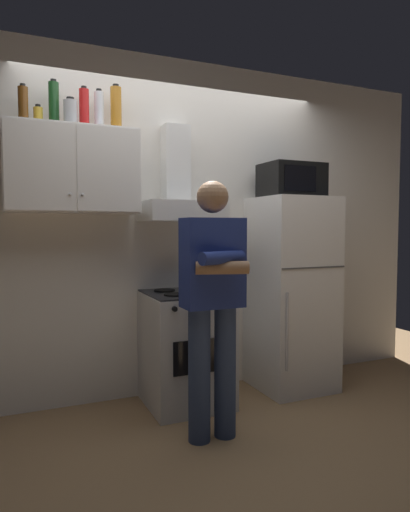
# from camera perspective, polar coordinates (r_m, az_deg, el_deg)

# --- Properties ---
(ground_plane) EXTENTS (7.00, 7.00, 0.00)m
(ground_plane) POSITION_cam_1_polar(r_m,az_deg,el_deg) (3.45, 0.00, -19.45)
(ground_plane) COLOR olive
(back_wall_tiled) EXTENTS (4.80, 0.10, 2.70)m
(back_wall_tiled) POSITION_cam_1_polar(r_m,az_deg,el_deg) (3.73, -3.66, 3.59)
(back_wall_tiled) COLOR silver
(back_wall_tiled) RESTS_ON ground_plane
(upper_cabinet) EXTENTS (0.90, 0.37, 0.60)m
(upper_cabinet) POSITION_cam_1_polar(r_m,az_deg,el_deg) (3.34, -16.43, 10.34)
(upper_cabinet) COLOR white
(stove_oven) EXTENTS (0.60, 0.62, 0.87)m
(stove_oven) POSITION_cam_1_polar(r_m,az_deg,el_deg) (3.51, -2.41, -11.57)
(stove_oven) COLOR silver
(stove_oven) RESTS_ON ground_plane
(range_hood) EXTENTS (0.60, 0.44, 0.75)m
(range_hood) POSITION_cam_1_polar(r_m,az_deg,el_deg) (3.51, -3.21, 7.63)
(range_hood) COLOR white
(refrigerator) EXTENTS (0.60, 0.62, 1.60)m
(refrigerator) POSITION_cam_1_polar(r_m,az_deg,el_deg) (3.87, 10.87, -4.65)
(refrigerator) COLOR white
(refrigerator) RESTS_ON ground_plane
(microwave) EXTENTS (0.48, 0.37, 0.28)m
(microwave) POSITION_cam_1_polar(r_m,az_deg,el_deg) (3.86, 10.88, 9.32)
(microwave) COLOR black
(microwave) RESTS_ON refrigerator
(person_standing) EXTENTS (0.38, 0.33, 1.64)m
(person_standing) POSITION_cam_1_polar(r_m,az_deg,el_deg) (2.84, 1.00, -5.48)
(person_standing) COLOR navy
(person_standing) RESTS_ON ground_plane
(bottle_beer_brown) EXTENTS (0.06, 0.06, 0.25)m
(bottle_beer_brown) POSITION_cam_1_polar(r_m,az_deg,el_deg) (3.38, -22.02, 17.37)
(bottle_beer_brown) COLOR brown
(bottle_beer_brown) RESTS_ON upper_cabinet
(bottle_vodka_clear) EXTENTS (0.07, 0.07, 0.29)m
(bottle_vodka_clear) POSITION_cam_1_polar(r_m,az_deg,el_deg) (3.49, -13.24, 17.44)
(bottle_vodka_clear) COLOR silver
(bottle_vodka_clear) RESTS_ON upper_cabinet
(bottle_spice_jar) EXTENTS (0.06, 0.06, 0.14)m
(bottle_spice_jar) POSITION_cam_1_polar(r_m,az_deg,el_deg) (3.42, -20.36, 16.27)
(bottle_spice_jar) COLOR gold
(bottle_spice_jar) RESTS_ON upper_cabinet
(bottle_canister_steel) EXTENTS (0.09, 0.09, 0.19)m
(bottle_canister_steel) POSITION_cam_1_polar(r_m,az_deg,el_deg) (3.38, -16.65, 16.97)
(bottle_canister_steel) COLOR #B2B5BA
(bottle_canister_steel) RESTS_ON upper_cabinet
(bottle_liquor_amber) EXTENTS (0.08, 0.08, 0.34)m
(bottle_liquor_amber) POSITION_cam_1_polar(r_m,az_deg,el_deg) (3.51, -11.19, 17.75)
(bottle_liquor_amber) COLOR #B7721E
(bottle_liquor_amber) RESTS_ON upper_cabinet
(bottle_soda_red) EXTENTS (0.07, 0.07, 0.29)m
(bottle_soda_red) POSITION_cam_1_polar(r_m,az_deg,el_deg) (3.45, -15.04, 17.57)
(bottle_soda_red) COLOR red
(bottle_soda_red) RESTS_ON upper_cabinet
(bottle_wine_green) EXTENTS (0.07, 0.07, 0.32)m
(bottle_wine_green) POSITION_cam_1_polar(r_m,az_deg,el_deg) (3.44, -18.57, 17.76)
(bottle_wine_green) COLOR #19471E
(bottle_wine_green) RESTS_ON upper_cabinet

